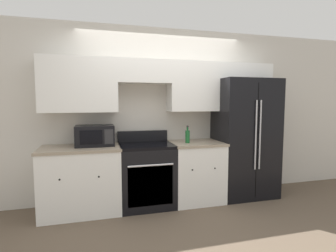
# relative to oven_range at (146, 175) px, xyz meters

# --- Properties ---
(ground_plane) EXTENTS (12.00, 12.00, 0.00)m
(ground_plane) POSITION_rel_oven_range_xyz_m (0.32, -0.31, -0.45)
(ground_plane) COLOR brown
(wall_back) EXTENTS (8.00, 0.39, 2.60)m
(wall_back) POSITION_rel_oven_range_xyz_m (0.34, 0.28, 1.01)
(wall_back) COLOR beige
(wall_back) RESTS_ON ground_plane
(lower_cabinets_left) EXTENTS (1.04, 0.64, 0.89)m
(lower_cabinets_left) POSITION_rel_oven_range_xyz_m (-0.89, -0.00, -0.00)
(lower_cabinets_left) COLOR white
(lower_cabinets_left) RESTS_ON ground_plane
(lower_cabinets_right) EXTENTS (0.77, 0.64, 0.89)m
(lower_cabinets_right) POSITION_rel_oven_range_xyz_m (0.75, -0.00, -0.00)
(lower_cabinets_right) COLOR white
(lower_cabinets_right) RESTS_ON ground_plane
(oven_range) EXTENTS (0.76, 0.65, 1.05)m
(oven_range) POSITION_rel_oven_range_xyz_m (0.00, 0.00, 0.00)
(oven_range) COLOR black
(oven_range) RESTS_ON ground_plane
(refrigerator) EXTENTS (0.91, 0.81, 1.83)m
(refrigerator) POSITION_rel_oven_range_xyz_m (1.58, 0.08, 0.47)
(refrigerator) COLOR black
(refrigerator) RESTS_ON ground_plane
(microwave) EXTENTS (0.51, 0.35, 0.28)m
(microwave) POSITION_rel_oven_range_xyz_m (-0.70, 0.06, 0.58)
(microwave) COLOR black
(microwave) RESTS_ON lower_cabinets_left
(bottle) EXTENTS (0.06, 0.06, 0.25)m
(bottle) POSITION_rel_oven_range_xyz_m (0.60, -0.05, 0.54)
(bottle) COLOR #195928
(bottle) RESTS_ON lower_cabinets_right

